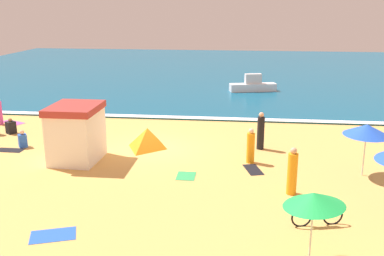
# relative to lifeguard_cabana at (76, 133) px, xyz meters

# --- Properties ---
(ground_plane) EXTENTS (60.00, 60.00, 0.00)m
(ground_plane) POSITION_rel_lifeguard_cabana_xyz_m (3.28, 2.12, -1.37)
(ground_plane) COLOR #E0A856
(ocean_water) EXTENTS (60.00, 44.00, 0.10)m
(ocean_water) POSITION_rel_lifeguard_cabana_xyz_m (3.28, 30.12, -1.32)
(ocean_water) COLOR #0F567A
(ocean_water) RESTS_ON ground_plane
(wave_breaker_foam) EXTENTS (57.00, 0.70, 0.01)m
(wave_breaker_foam) POSITION_rel_lifeguard_cabana_xyz_m (3.28, 8.42, -1.26)
(wave_breaker_foam) COLOR white
(wave_breaker_foam) RESTS_ON ocean_water
(lifeguard_cabana) EXTENTS (2.20, 2.68, 2.69)m
(lifeguard_cabana) POSITION_rel_lifeguard_cabana_xyz_m (0.00, 0.00, 0.00)
(lifeguard_cabana) COLOR white
(lifeguard_cabana) RESTS_ON ground_plane
(beach_umbrella_0) EXTENTS (2.04, 2.02, 2.22)m
(beach_umbrella_0) POSITION_rel_lifeguard_cabana_xyz_m (9.77, -7.55, 0.57)
(beach_umbrella_0) COLOR silver
(beach_umbrella_0) RESTS_ON ground_plane
(beach_umbrella_3) EXTENTS (2.69, 2.70, 2.32)m
(beach_umbrella_3) POSITION_rel_lifeguard_cabana_xyz_m (12.98, -0.42, 0.68)
(beach_umbrella_3) COLOR silver
(beach_umbrella_3) RESTS_ON ground_plane
(beach_tent) EXTENTS (1.97, 2.35, 1.03)m
(beach_tent) POSITION_rel_lifeguard_cabana_xyz_m (2.89, 2.33, -0.85)
(beach_tent) COLOR orange
(beach_tent) RESTS_ON ground_plane
(parked_bicycle) EXTENTS (1.78, 0.51, 0.76)m
(parked_bicycle) POSITION_rel_lifeguard_cabana_xyz_m (10.32, -5.31, -0.98)
(parked_bicycle) COLOR black
(parked_bicycle) RESTS_ON ground_plane
(beachgoer_0) EXTENTS (0.55, 0.55, 0.92)m
(beachgoer_0) POSITION_rel_lifeguard_cabana_xyz_m (-3.57, 1.61, -0.97)
(beachgoer_0) COLOR blue
(beachgoer_0) RESTS_ON ground_plane
(beachgoer_1) EXTENTS (0.53, 0.53, 1.90)m
(beachgoer_1) POSITION_rel_lifeguard_cabana_xyz_m (9.71, -2.79, -0.48)
(beachgoer_1) COLOR orange
(beachgoer_1) RESTS_ON ground_plane
(beachgoer_2) EXTENTS (0.44, 0.44, 1.94)m
(beachgoer_2) POSITION_rel_lifeguard_cabana_xyz_m (8.68, 2.74, -0.45)
(beachgoer_2) COLOR black
(beachgoer_2) RESTS_ON ground_plane
(beachgoer_6) EXTENTS (0.65, 0.65, 0.90)m
(beachgoer_6) POSITION_rel_lifeguard_cabana_xyz_m (-5.46, 3.95, -0.99)
(beachgoer_6) COLOR black
(beachgoer_6) RESTS_ON ground_plane
(beachgoer_8) EXTENTS (0.46, 0.46, 1.66)m
(beachgoer_8) POSITION_rel_lifeguard_cabana_xyz_m (8.15, 0.62, -0.60)
(beachgoer_8) COLOR orange
(beachgoer_8) RESTS_ON ground_plane
(beach_towel_0) EXTENTS (1.41, 0.70, 0.01)m
(beach_towel_0) POSITION_rel_lifeguard_cabana_xyz_m (-3.99, 1.02, -1.36)
(beach_towel_0) COLOR black
(beach_towel_0) RESTS_ON ground_plane
(beach_towel_1) EXTENTS (0.81, 1.04, 0.01)m
(beach_towel_1) POSITION_rel_lifeguard_cabana_xyz_m (5.38, -1.43, -1.36)
(beach_towel_1) COLOR green
(beach_towel_1) RESTS_ON ground_plane
(beach_towel_2) EXTENTS (1.77, 1.32, 0.01)m
(beach_towel_2) POSITION_rel_lifeguard_cabana_xyz_m (-6.61, 6.25, -1.36)
(beach_towel_2) COLOR #D84CA5
(beach_towel_2) RESTS_ON ground_plane
(beach_towel_3) EXTENTS (1.64, 1.32, 0.01)m
(beach_towel_3) POSITION_rel_lifeguard_cabana_xyz_m (1.79, -7.00, -1.36)
(beach_towel_3) COLOR blue
(beach_towel_3) RESTS_ON ground_plane
(beach_towel_4) EXTENTS (0.98, 1.51, 0.01)m
(beach_towel_4) POSITION_rel_lifeguard_cabana_xyz_m (8.28, -0.32, -1.36)
(beach_towel_4) COLOR black
(beach_towel_4) RESTS_ON ground_plane
(small_boat_0) EXTENTS (3.99, 1.86, 1.47)m
(small_boat_0) POSITION_rel_lifeguard_cabana_xyz_m (8.53, 18.04, -0.79)
(small_boat_0) COLOR white
(small_boat_0) RESTS_ON ocean_water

